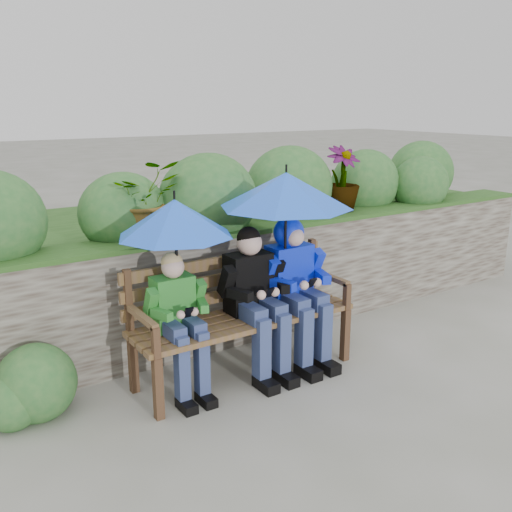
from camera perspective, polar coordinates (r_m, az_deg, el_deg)
ground at (r=4.65m, az=0.69°, el=-11.63°), size 60.00×60.00×0.00m
garden_backdrop at (r=5.70m, az=-9.00°, el=0.10°), size 8.04×2.88×1.81m
park_bench at (r=4.48m, az=-1.66°, el=-5.19°), size 1.80×0.53×0.95m
boy_left at (r=4.14m, az=-7.71°, el=-5.98°), size 0.44×0.51×1.07m
boy_middle at (r=4.42m, az=-0.05°, el=-3.85°), size 0.52×0.61×1.18m
boy_right at (r=4.62m, az=3.99°, el=-2.27°), size 0.54×0.65×1.20m
umbrella_left at (r=3.99m, az=-8.09°, el=3.78°), size 0.83×0.83×0.80m
umbrella_right at (r=4.42m, az=3.02°, el=6.60°), size 1.05×1.05×0.91m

